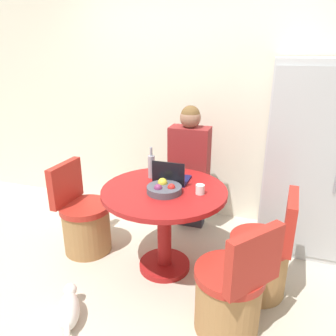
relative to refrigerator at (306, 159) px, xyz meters
name	(u,v)px	position (x,y,z in m)	size (l,w,h in m)	color
ground_plane	(143,287)	(-1.22, -1.12, -0.90)	(12.00, 12.00, 0.00)	beige
wall_back	(191,103)	(-1.22, 0.37, 0.40)	(7.00, 0.06, 2.60)	silver
refrigerator	(306,159)	(0.00, 0.00, 0.00)	(0.74, 0.66, 1.80)	silver
dining_table	(164,210)	(-1.13, -0.81, -0.32)	(1.05, 1.05, 0.78)	maroon
chair_left_side	(85,223)	(-1.96, -0.78, -0.61)	(0.48, 0.48, 0.88)	#9E7042
chair_near_right_corner	(230,295)	(-0.48, -1.33, -0.61)	(0.55, 0.55, 0.88)	#9E7042
chair_right_side	(261,260)	(-0.30, -0.85, -0.61)	(0.48, 0.48, 0.88)	#9E7042
person_seated	(190,164)	(-1.10, -0.07, -0.15)	(0.40, 0.37, 1.36)	#2D2D38
laptop	(171,178)	(-1.12, -0.65, -0.08)	(0.28, 0.26, 0.21)	#141947
fruit_bowl	(164,189)	(-1.11, -0.88, -0.09)	(0.28, 0.28, 0.10)	#4C4C56
coffee_cup	(200,189)	(-0.83, -0.81, -0.08)	(0.07, 0.07, 0.08)	white
bottle	(151,166)	(-1.32, -0.61, -0.01)	(0.06, 0.06, 0.28)	#9999A3
cat	(69,309)	(-1.59, -1.61, -0.80)	(0.29, 0.41, 0.19)	white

